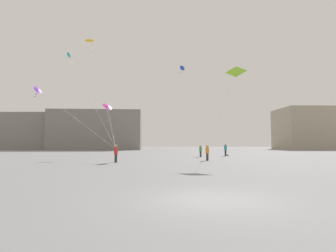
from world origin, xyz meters
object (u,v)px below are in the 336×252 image
at_px(person_in_red, 116,153).
at_px(kite_violet_diamond, 40,91).
at_px(handbag_beside_flyer, 228,155).
at_px(kite_lime_delta, 236,72).
at_px(building_left_hall, 45,132).
at_px(person_in_teal, 225,149).
at_px(kite_magenta_diamond, 108,106).
at_px(building_right_hall, 311,129).
at_px(building_centre_hall, 98,131).
at_px(person_in_orange, 207,152).
at_px(kite_cyan_diamond, 70,57).
at_px(person_in_green, 201,150).
at_px(kite_amber_diamond, 90,41).
at_px(kite_cobalt_diamond, 183,69).

height_order(person_in_red, kite_violet_diamond, kite_violet_diamond).
bearing_deg(handbag_beside_flyer, kite_violet_diamond, -140.19).
relative_size(kite_lime_delta, building_left_hall, 0.37).
height_order(person_in_teal, kite_lime_delta, kite_lime_delta).
bearing_deg(kite_magenta_diamond, building_right_hall, 41.20).
bearing_deg(building_centre_hall, person_in_teal, -58.61).
bearing_deg(building_left_hall, person_in_orange, -55.78).
bearing_deg(person_in_teal, handbag_beside_flyer, -91.56).
bearing_deg(kite_violet_diamond, kite_cyan_diamond, 100.29).
relative_size(person_in_teal, handbag_beside_flyer, 5.80).
height_order(person_in_green, person_in_orange, person_in_orange).
bearing_deg(person_in_orange, kite_violet_diamond, -113.52).
bearing_deg(person_in_red, person_in_green, -143.79).
bearing_deg(kite_lime_delta, building_left_hall, 125.60).
bearing_deg(kite_amber_diamond, kite_cyan_diamond, 117.25).
relative_size(kite_magenta_diamond, building_left_hall, 0.39).
distance_m(person_in_orange, building_left_hall, 73.23).
distance_m(kite_cobalt_diamond, handbag_beside_flyer, 14.94).
distance_m(person_in_green, building_left_hall, 67.38).
height_order(person_in_teal, kite_magenta_diamond, kite_magenta_diamond).
bearing_deg(kite_lime_delta, person_in_orange, 159.64).
bearing_deg(kite_cobalt_diamond, kite_magenta_diamond, -152.01).
bearing_deg(kite_cyan_diamond, building_left_hall, 114.74).
xyz_separation_m(kite_violet_diamond, building_centre_hall, (-7.85, 63.06, -0.15)).
distance_m(kite_amber_diamond, kite_magenta_diamond, 8.61).
distance_m(building_left_hall, building_right_hall, 90.02).
height_order(kite_magenta_diamond, building_right_hall, building_right_hall).
bearing_deg(person_in_teal, building_right_hall, -59.48).
bearing_deg(kite_cyan_diamond, person_in_orange, -31.59).
bearing_deg(kite_amber_diamond, handbag_beside_flyer, 28.29).
bearing_deg(building_right_hall, person_in_red, -133.57).
bearing_deg(kite_magenta_diamond, handbag_beside_flyer, 14.55).
height_order(person_in_red, building_centre_hall, building_centre_hall).
distance_m(person_in_teal, building_left_hall, 68.08).
bearing_deg(building_left_hall, person_in_teal, -47.29).
distance_m(person_in_green, kite_amber_diamond, 19.81).
bearing_deg(person_in_teal, building_centre_hall, 13.88).
bearing_deg(building_right_hall, handbag_beside_flyer, -131.80).
bearing_deg(kite_cobalt_diamond, kite_lime_delta, -71.80).
relative_size(person_in_teal, person_in_green, 1.10).
height_order(building_left_hall, handbag_beside_flyer, building_left_hall).
bearing_deg(handbag_beside_flyer, kite_amber_diamond, -151.71).
relative_size(person_in_red, person_in_orange, 1.01).
relative_size(kite_lime_delta, kite_cobalt_diamond, 0.69).
xyz_separation_m(kite_lime_delta, kite_violet_diamond, (-18.20, -5.43, -3.38)).
relative_size(person_in_teal, building_right_hall, 0.08).
xyz_separation_m(person_in_teal, kite_cobalt_diamond, (-6.26, 1.26, 12.45)).
xyz_separation_m(person_in_orange, handbag_beside_flyer, (5.33, 10.62, -0.83)).
relative_size(person_in_green, kite_cobalt_diamond, 0.13).
bearing_deg(person_in_green, person_in_orange, -35.85).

